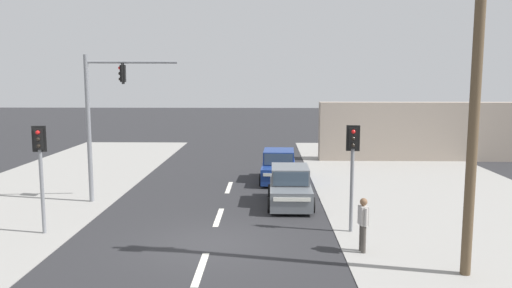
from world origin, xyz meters
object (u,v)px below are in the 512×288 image
(pedestal_signal_right_kerb, at_px, (352,160))
(hatchback_oncoming_mid, at_px, (290,188))
(traffic_signal_mast, at_px, (102,109))
(pedestrian_at_kerb, at_px, (363,222))
(pedestal_signal_left_kerb, at_px, (40,161))
(hatchback_crossing_left, at_px, (279,167))
(utility_pole_foreground_right, at_px, (472,55))

(pedestal_signal_right_kerb, bearing_deg, hatchback_oncoming_mid, 117.53)
(traffic_signal_mast, relative_size, hatchback_oncoming_mid, 1.64)
(pedestrian_at_kerb, bearing_deg, pedestal_signal_left_kerb, 171.35)
(pedestal_signal_left_kerb, xyz_separation_m, pedestrian_at_kerb, (10.10, -1.54, -1.49))
(hatchback_oncoming_mid, relative_size, hatchback_crossing_left, 0.99)
(utility_pole_foreground_right, height_order, hatchback_oncoming_mid, utility_pole_foreground_right)
(traffic_signal_mast, relative_size, pedestal_signal_left_kerb, 1.69)
(traffic_signal_mast, height_order, hatchback_oncoming_mid, traffic_signal_mast)
(pedestal_signal_right_kerb, height_order, hatchback_oncoming_mid, pedestal_signal_right_kerb)
(traffic_signal_mast, xyz_separation_m, pedestrian_at_kerb, (9.49, -5.84, -2.91))
(pedestal_signal_right_kerb, bearing_deg, traffic_signal_mast, 157.69)
(utility_pole_foreground_right, xyz_separation_m, pedestrian_at_kerb, (-2.23, 1.62, -4.71))
(pedestal_signal_right_kerb, distance_m, hatchback_crossing_left, 8.66)
(traffic_signal_mast, distance_m, pedestal_signal_left_kerb, 4.57)
(hatchback_crossing_left, bearing_deg, traffic_signal_mast, -149.35)
(hatchback_oncoming_mid, xyz_separation_m, hatchback_crossing_left, (-0.35, 4.63, 0.00))
(hatchback_oncoming_mid, height_order, pedestrian_at_kerb, pedestrian_at_kerb)
(pedestal_signal_right_kerb, distance_m, hatchback_oncoming_mid, 4.37)
(hatchback_oncoming_mid, distance_m, pedestrian_at_kerb, 5.83)
(traffic_signal_mast, relative_size, hatchback_crossing_left, 1.62)
(utility_pole_foreground_right, bearing_deg, pedestal_signal_right_kerb, 122.13)
(pedestal_signal_left_kerb, distance_m, hatchback_crossing_left, 11.79)
(utility_pole_foreground_right, relative_size, pedestal_signal_right_kerb, 2.96)
(pedestal_signal_left_kerb, distance_m, hatchback_oncoming_mid, 9.30)
(hatchback_oncoming_mid, xyz_separation_m, pedestrian_at_kerb, (1.87, -5.51, 0.22))
(utility_pole_foreground_right, xyz_separation_m, pedestal_signal_left_kerb, (-12.33, 3.16, -3.22))
(pedestal_signal_right_kerb, bearing_deg, pedestal_signal_left_kerb, -177.65)
(hatchback_oncoming_mid, bearing_deg, pedestal_signal_left_kerb, -154.21)
(traffic_signal_mast, relative_size, pedestrian_at_kerb, 3.68)
(traffic_signal_mast, height_order, pedestal_signal_left_kerb, traffic_signal_mast)
(utility_pole_foreground_right, xyz_separation_m, traffic_signal_mast, (-11.71, 7.46, -1.81))
(utility_pole_foreground_right, relative_size, traffic_signal_mast, 1.76)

